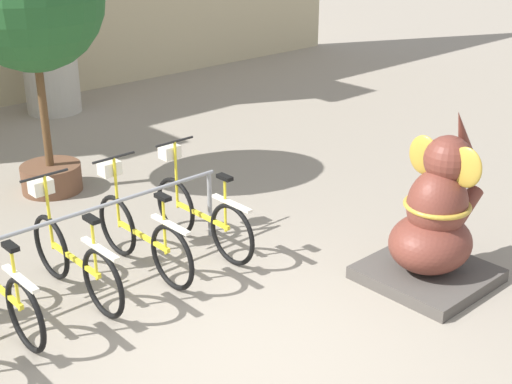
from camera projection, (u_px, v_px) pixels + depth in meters
The scene contains 7 objects.
ground_plane at pixel (247, 355), 5.88m from camera, with size 60.00×60.00×0.00m, color gray.
bike_rack at pixel (65, 233), 6.64m from camera, with size 3.57×0.05×0.77m.
bicycle_2 at pixel (73, 256), 6.63m from camera, with size 0.48×1.62×1.11m.
bicycle_3 at pixel (141, 232), 7.08m from camera, with size 0.48×1.62×1.11m.
bicycle_4 at pixel (200, 212), 7.54m from camera, with size 0.48×1.62×1.11m.
elephant_statue at pixel (435, 225), 6.84m from camera, with size 1.12×1.12×1.71m.
potted_tree at pixel (31, 6), 8.26m from camera, with size 1.72×1.72×3.27m.
Camera 1 is at (-3.26, -3.66, 3.52)m, focal length 50.00 mm.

